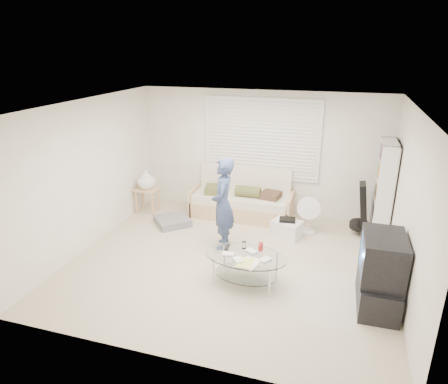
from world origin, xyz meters
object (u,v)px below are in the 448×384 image
(bookshelf, at_px, (383,191))
(tv_unit, at_px, (380,273))
(coffee_table, at_px, (246,261))
(futon_sofa, at_px, (242,201))

(bookshelf, height_order, tv_unit, bookshelf)
(bookshelf, distance_m, coffee_table, 2.98)
(coffee_table, bearing_deg, tv_unit, -0.85)
(futon_sofa, relative_size, tv_unit, 1.97)
(coffee_table, bearing_deg, bookshelf, 48.44)
(tv_unit, distance_m, coffee_table, 1.82)
(futon_sofa, relative_size, coffee_table, 1.64)
(tv_unit, relative_size, coffee_table, 0.83)
(tv_unit, bearing_deg, bookshelf, 86.77)
(futon_sofa, height_order, bookshelf, bookshelf)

